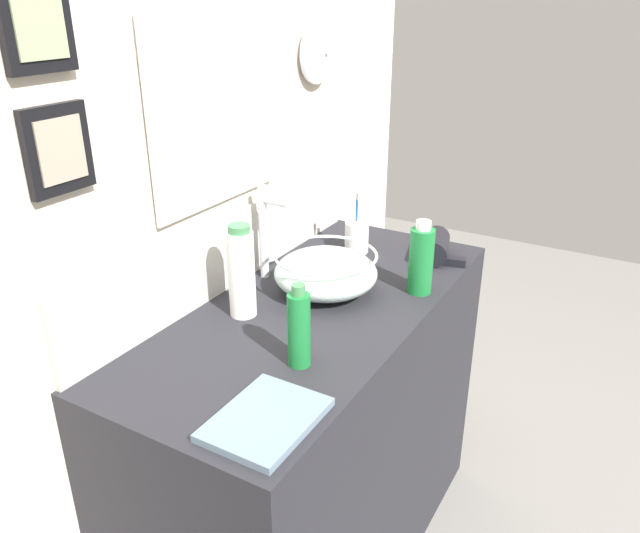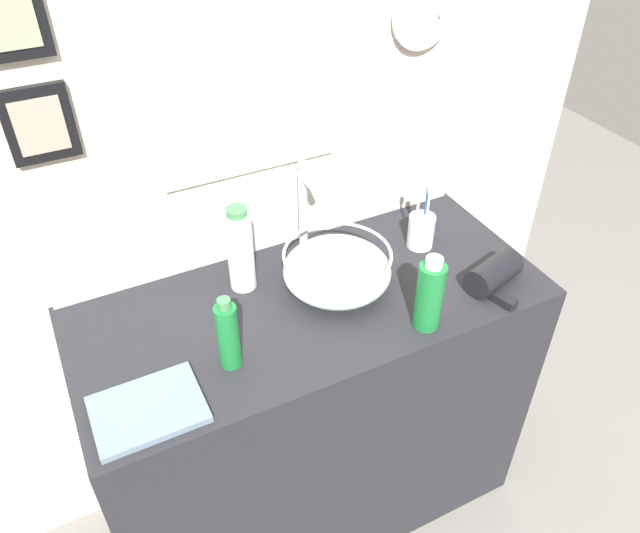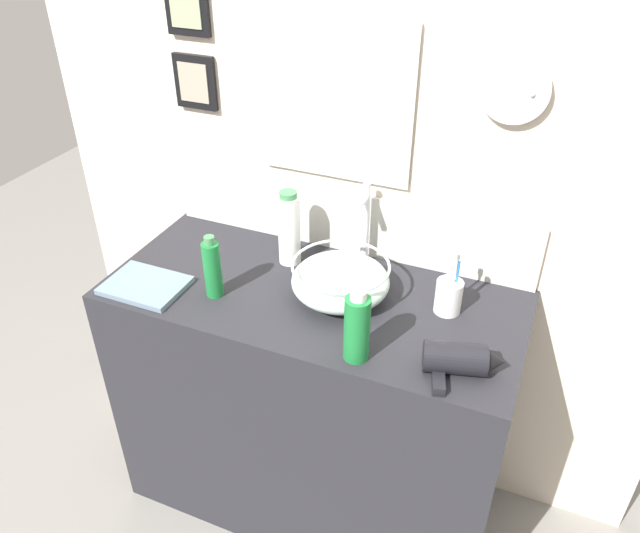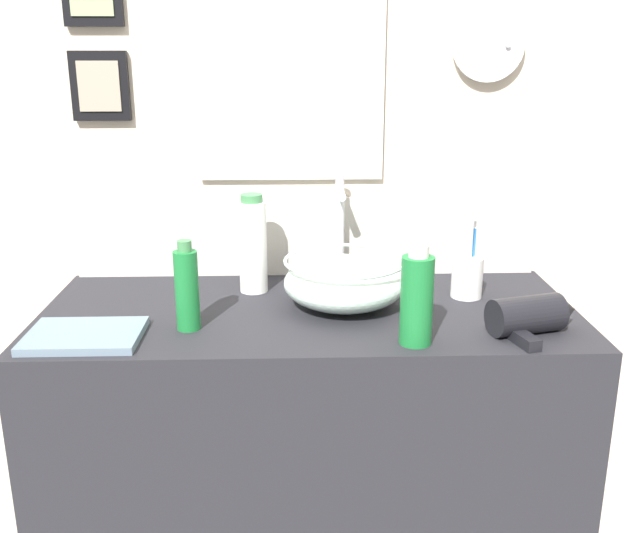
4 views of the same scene
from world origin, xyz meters
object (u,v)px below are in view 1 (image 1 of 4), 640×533
hair_drier (436,245)px  hand_towel (266,419)px  spray_bottle (299,328)px  faucet (265,227)px  toothbrush_cup (357,236)px  soap_dispenser (241,272)px  glass_bowl_sink (326,272)px  shampoo_bottle (421,260)px

hair_drier → hand_towel: (-0.92, -0.01, -0.03)m
hair_drier → spray_bottle: (-0.71, 0.05, 0.05)m
faucet → toothbrush_cup: (0.29, -0.13, -0.10)m
spray_bottle → hand_towel: spray_bottle is taller
spray_bottle → soap_dispenser: (0.12, 0.24, 0.03)m
glass_bowl_sink → toothbrush_cup: (0.29, 0.06, -0.01)m
spray_bottle → shampoo_bottle: bearing=-11.3°
glass_bowl_sink → faucet: faucet is taller
shampoo_bottle → spray_bottle: shampoo_bottle is taller
hair_drier → soap_dispenser: (-0.59, 0.29, 0.08)m
spray_bottle → toothbrush_cup: bearing=16.1°
faucet → glass_bowl_sink: bearing=-90.0°
glass_bowl_sink → shampoo_bottle: bearing=-59.6°
faucet → toothbrush_cup: faucet is taller
glass_bowl_sink → spray_bottle: bearing=-159.6°
shampoo_bottle → soap_dispenser: (-0.34, 0.33, 0.02)m
glass_bowl_sink → toothbrush_cup: toothbrush_cup is taller
faucet → soap_dispenser: faucet is taller
hair_drier → hand_towel: 0.92m
glass_bowl_sink → faucet: (0.00, 0.19, 0.09)m
toothbrush_cup → soap_dispenser: bearing=173.2°
hand_towel → spray_bottle: bearing=14.2°
spray_bottle → glass_bowl_sink: bearing=20.4°
hair_drier → glass_bowl_sink: bearing=155.7°
toothbrush_cup → soap_dispenser: size_ratio=0.89×
toothbrush_cup → hand_towel: toothbrush_cup is taller
spray_bottle → hair_drier: bearing=-3.7°
faucet → spray_bottle: 0.46m
glass_bowl_sink → soap_dispenser: bearing=151.2°
faucet → toothbrush_cup: size_ratio=1.27×
faucet → toothbrush_cup: 0.34m
glass_bowl_sink → hand_towel: 0.57m
faucet → shampoo_bottle: 0.43m
faucet → hair_drier: size_ratio=1.30×
glass_bowl_sink → soap_dispenser: size_ratio=1.16×
glass_bowl_sink → hair_drier: 0.42m
glass_bowl_sink → hair_drier: (0.38, -0.17, -0.02)m
glass_bowl_sink → faucet: size_ratio=1.03×
spray_bottle → soap_dispenser: size_ratio=0.80×
spray_bottle → hand_towel: bearing=-165.8°
soap_dispenser → hand_towel: bearing=-138.1°
hair_drier → hand_towel: hair_drier is taller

